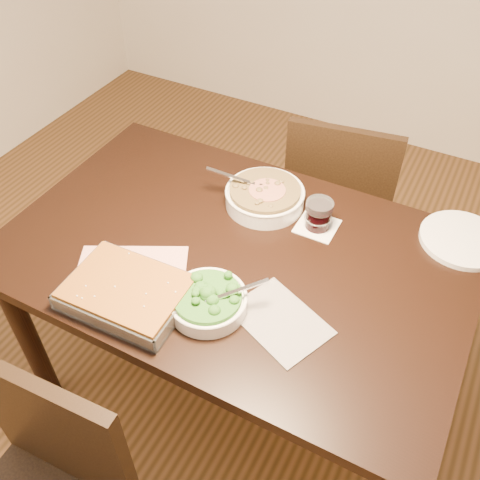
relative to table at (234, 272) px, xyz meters
The scene contains 11 objects.
ground 0.65m from the table, ahead, with size 4.00×4.00×0.00m, color #412B12.
table is the anchor object (origin of this frame).
magazine_a 0.33m from the table, 133.08° to the right, with size 0.32×0.23×0.01m, color #BD3C36.
magazine_b 0.31m from the table, 37.21° to the right, with size 0.25×0.18×0.00m, color #222329.
coaster 0.30m from the table, 50.18° to the left, with size 0.12×0.12×0.00m, color white.
stew_bowl 0.27m from the table, 93.42° to the left, with size 0.28×0.26×0.10m.
broccoli_bowl 0.26m from the table, 79.75° to the right, with size 0.22×0.22×0.09m.
baking_dish 0.37m from the table, 118.98° to the right, with size 0.34×0.26×0.06m.
wine_tumbler 0.32m from the table, 50.18° to the left, with size 0.09×0.09×0.10m.
dinner_plate 0.71m from the table, 30.96° to the left, with size 0.26×0.26×0.02m, color white.
chair_far 0.72m from the table, 80.78° to the left, with size 0.48×0.48×0.89m.
Camera 1 is at (0.55, -1.00, 1.89)m, focal length 40.00 mm.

